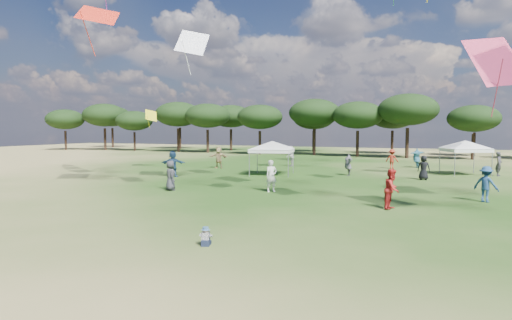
% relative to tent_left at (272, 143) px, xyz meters
% --- Properties ---
extents(ground, '(140.00, 140.00, 0.00)m').
position_rel_tent_left_xyz_m(ground, '(5.04, -21.18, -2.44)').
color(ground, '#254514').
rests_on(ground, ground).
extents(tree_line, '(108.78, 17.63, 7.77)m').
position_rel_tent_left_xyz_m(tree_line, '(7.43, 26.23, 2.99)').
color(tree_line, black).
rests_on(tree_line, ground).
extents(tent_left, '(6.07, 6.07, 2.86)m').
position_rel_tent_left_xyz_m(tent_left, '(0.00, 0.00, 0.00)').
color(tent_left, gray).
rests_on(tent_left, ground).
extents(tent_right, '(5.38, 5.38, 2.91)m').
position_rel_tent_left_xyz_m(tent_right, '(13.45, 5.60, 0.05)').
color(tent_right, gray).
rests_on(tent_right, ground).
extents(toddler, '(0.43, 0.47, 0.58)m').
position_rel_tent_left_xyz_m(toddler, '(5.07, -19.09, -2.18)').
color(toddler, '#161D32').
rests_on(toddler, ground).
extents(festival_crowd, '(27.99, 22.83, 1.92)m').
position_rel_tent_left_xyz_m(festival_crowd, '(5.45, 0.80, -1.55)').
color(festival_crowd, brown).
rests_on(festival_crowd, ground).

